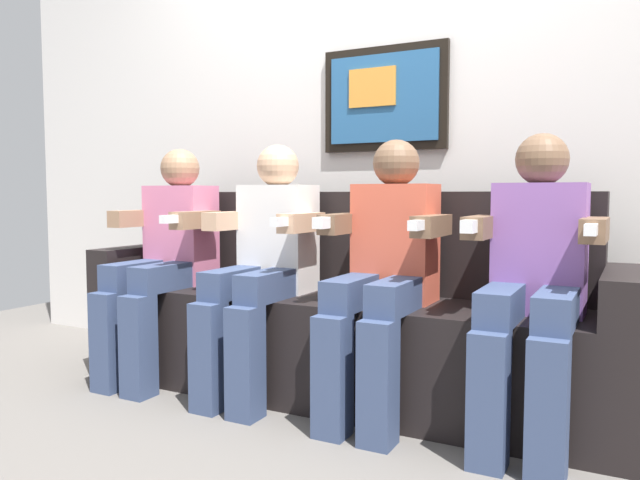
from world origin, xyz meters
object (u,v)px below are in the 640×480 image
(person_leftmost, at_px, (165,253))
(person_left_center, at_px, (264,259))
(person_rightmost, at_px, (534,275))
(person_right_center, at_px, (384,266))
(couch, at_px, (339,324))

(person_leftmost, distance_m, person_left_center, 0.56)
(person_leftmost, relative_size, person_left_center, 1.00)
(person_leftmost, bearing_deg, person_left_center, 0.00)
(person_leftmost, relative_size, person_rightmost, 1.00)
(person_left_center, distance_m, person_right_center, 0.56)
(couch, relative_size, person_leftmost, 2.16)
(couch, bearing_deg, person_right_center, -30.92)
(person_rightmost, bearing_deg, couch, 168.71)
(person_rightmost, bearing_deg, person_leftmost, 179.98)
(person_leftmost, height_order, person_right_center, same)
(person_left_center, relative_size, person_right_center, 1.00)
(person_left_center, height_order, person_rightmost, same)
(couch, height_order, person_left_center, person_left_center)
(couch, height_order, person_rightmost, person_rightmost)
(couch, bearing_deg, person_rightmost, -11.29)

